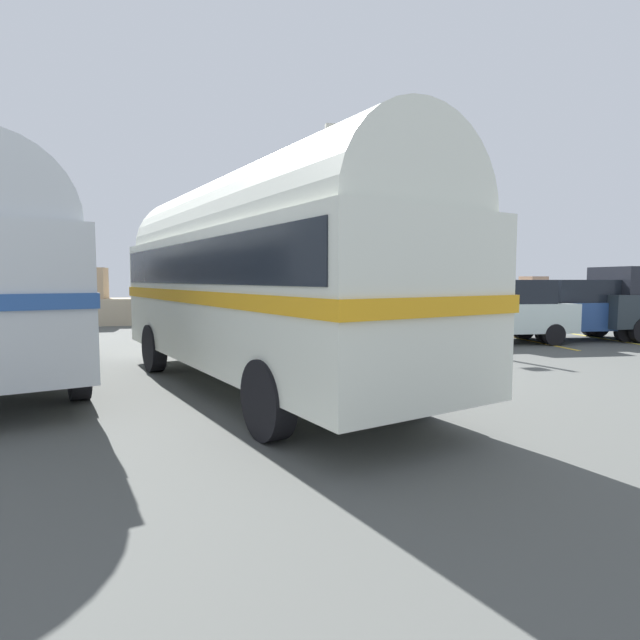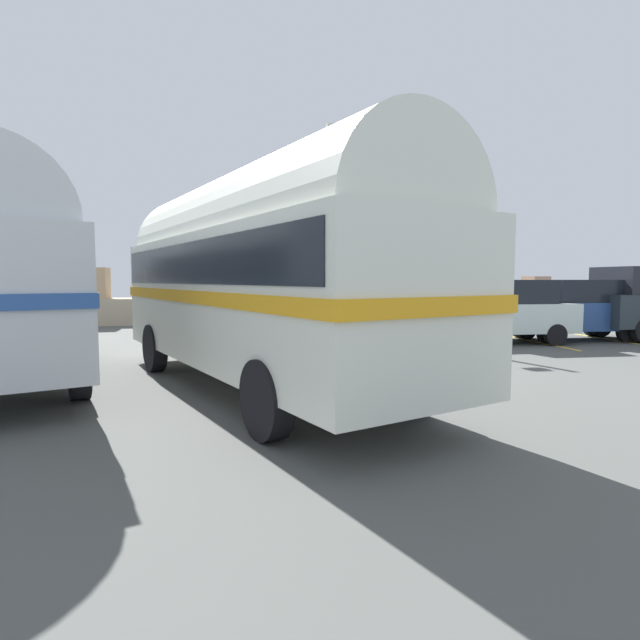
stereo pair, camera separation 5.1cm
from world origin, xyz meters
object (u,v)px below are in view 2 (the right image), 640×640
vintage_coach (257,270)px  parked_car_middle (575,309)px  parked_car_nearest (503,311)px  lamp_post (348,217)px

vintage_coach → parked_car_middle: bearing=5.9°
vintage_coach → parked_car_nearest: (7.41, 4.92, -1.08)m
parked_car_nearest → lamp_post: bearing=47.7°
vintage_coach → parked_car_middle: vintage_coach is taller
parked_car_middle → lamp_post: lamp_post is taller
parked_car_nearest → parked_car_middle: same height
vintage_coach → lamp_post: (3.63, 8.63, 1.99)m
lamp_post → vintage_coach: bearing=-112.8°
vintage_coach → parked_car_middle: (10.03, 5.26, -1.08)m
vintage_coach → lamp_post: bearing=45.5°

